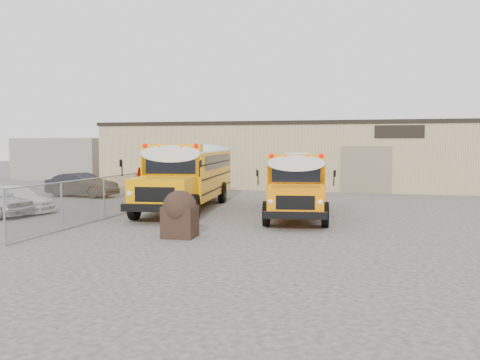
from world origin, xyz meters
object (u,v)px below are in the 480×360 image
(school_bus_left, at_px, (214,165))
(car_dark, at_px, (82,185))
(school_bus_right, at_px, (298,171))
(car_white, at_px, (14,199))
(tarp_bundle, at_px, (180,213))

(school_bus_left, bearing_deg, car_dark, -154.91)
(school_bus_left, relative_size, car_dark, 2.60)
(school_bus_left, distance_m, school_bus_right, 5.71)
(car_white, bearing_deg, school_bus_right, -41.49)
(school_bus_left, height_order, car_white, school_bus_left)
(tarp_bundle, xyz_separation_m, car_dark, (-10.76, 11.19, -0.12))
(car_white, bearing_deg, car_dark, 18.64)
(car_white, distance_m, car_dark, 7.20)
(school_bus_right, relative_size, car_dark, 2.28)
(tarp_bundle, height_order, car_dark, tarp_bundle)
(car_white, bearing_deg, school_bus_left, -19.42)
(school_bus_right, distance_m, car_white, 14.73)
(school_bus_left, height_order, tarp_bundle, school_bus_left)
(school_bus_left, bearing_deg, car_white, -120.61)
(school_bus_left, bearing_deg, school_bus_right, -15.94)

